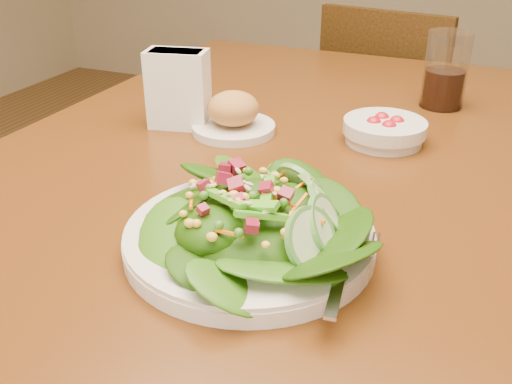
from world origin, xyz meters
TOP-DOWN VIEW (x-y plane):
  - dining_table at (0.00, 0.00)m, footprint 0.90×1.40m
  - chair_far at (0.05, 0.91)m, footprint 0.45×0.46m
  - salad_plate at (0.10, -0.27)m, footprint 0.30×0.30m
  - bread_plate at (-0.09, 0.06)m, footprint 0.15×0.15m
  - tomato_bowl at (0.17, 0.12)m, footprint 0.14×0.14m
  - drinking_glass at (0.23, 0.35)m, footprint 0.08×0.08m
  - napkin_holder at (-0.19, 0.05)m, footprint 0.12×0.08m

SIDE VIEW (x-z plane):
  - chair_far at x=0.05m, z-range 0.03..0.88m
  - dining_table at x=0.00m, z-range 0.27..1.02m
  - tomato_bowl at x=0.17m, z-range 0.75..0.79m
  - bread_plate at x=-0.09m, z-range 0.74..0.82m
  - salad_plate at x=0.10m, z-range 0.74..0.83m
  - drinking_glass at x=0.23m, z-range 0.74..0.89m
  - napkin_holder at x=-0.19m, z-range 0.75..0.89m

